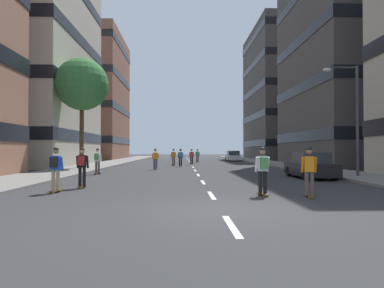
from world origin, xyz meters
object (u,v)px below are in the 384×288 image
at_px(skater_6, 263,168).
at_px(skater_9, 55,167).
at_px(street_tree_near, 82,85).
at_px(skater_3, 309,169).
at_px(skater_0, 173,156).
at_px(skater_1, 155,158).
at_px(skater_2, 82,165).
at_px(parked_car_mid, 310,166).
at_px(parked_car_near, 233,156).
at_px(skater_8, 180,156).
at_px(streetlamp_right, 351,108).
at_px(skater_7, 197,155).
at_px(skater_4, 97,159).
at_px(skater_5, 192,156).

bearing_deg(skater_6, skater_9, 172.09).
bearing_deg(street_tree_near, skater_3, -53.15).
xyz_separation_m(skater_0, skater_1, (-1.34, -7.31, 0.00)).
bearing_deg(skater_2, parked_car_mid, 22.06).
bearing_deg(skater_9, skater_3, -9.10).
xyz_separation_m(parked_car_near, skater_3, (-3.08, -37.93, 0.29)).
relative_size(skater_0, skater_8, 1.00).
distance_m(skater_1, skater_3, 18.03).
bearing_deg(streetlamp_right, skater_2, -161.78).
bearing_deg(skater_2, skater_0, 80.57).
xyz_separation_m(skater_6, skater_9, (-7.86, 1.09, 0.00)).
bearing_deg(skater_0, skater_7, 71.34).
distance_m(parked_car_mid, streetlamp_right, 4.21).
distance_m(skater_2, skater_3, 9.37).
distance_m(skater_1, skater_9, 15.46).
relative_size(skater_0, skater_4, 1.00).
bearing_deg(skater_2, skater_3, -19.23).
height_order(streetlamp_right, skater_0, streetlamp_right).
xyz_separation_m(skater_0, skater_6, (3.82, -23.62, 0.03)).
height_order(skater_5, skater_9, same).
distance_m(skater_5, skater_8, 4.21).
relative_size(streetlamp_right, skater_7, 3.65).
bearing_deg(skater_6, streetlamp_right, 46.37).
bearing_deg(skater_8, parked_car_near, 64.24).
distance_m(parked_car_mid, skater_4, 13.76).
xyz_separation_m(streetlamp_right, skater_6, (-7.05, -7.39, -3.12)).
bearing_deg(parked_car_near, skater_4, -116.64).
bearing_deg(streetlamp_right, skater_4, 167.16).
distance_m(parked_car_mid, skater_6, 8.82).
bearing_deg(skater_7, skater_1, -104.98).
bearing_deg(skater_4, streetlamp_right, -12.84).
xyz_separation_m(street_tree_near, streetlamp_right, (18.57, -9.63, -3.13)).
distance_m(street_tree_near, skater_2, 16.22).
bearing_deg(skater_4, parked_car_near, 63.36).
relative_size(parked_car_near, skater_5, 2.47).
relative_size(skater_1, skater_7, 1.00).
relative_size(parked_car_mid, skater_0, 2.47).
bearing_deg(skater_5, streetlamp_right, -63.97).
distance_m(parked_car_near, skater_6, 37.80).
distance_m(street_tree_near, skater_0, 11.93).
bearing_deg(skater_9, skater_7, 77.39).
height_order(streetlamp_right, skater_4, streetlamp_right).
bearing_deg(skater_6, skater_0, 99.18).
distance_m(skater_0, skater_1, 7.43).
relative_size(skater_0, skater_9, 1.00).
distance_m(parked_car_mid, skater_0, 18.20).
bearing_deg(skater_9, skater_5, 76.19).
relative_size(skater_6, skater_8, 1.00).
height_order(skater_1, skater_2, same).
xyz_separation_m(streetlamp_right, skater_1, (-12.21, 8.92, -3.15)).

